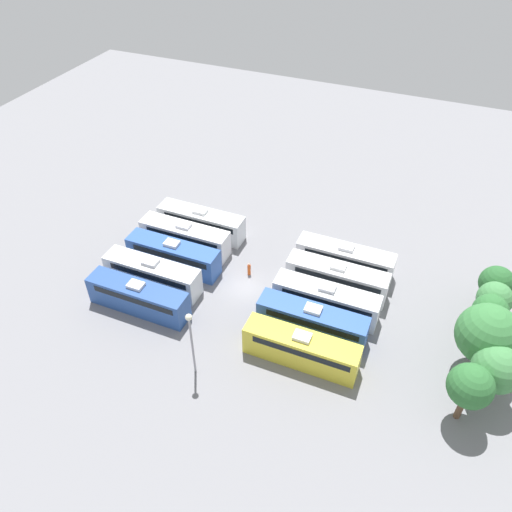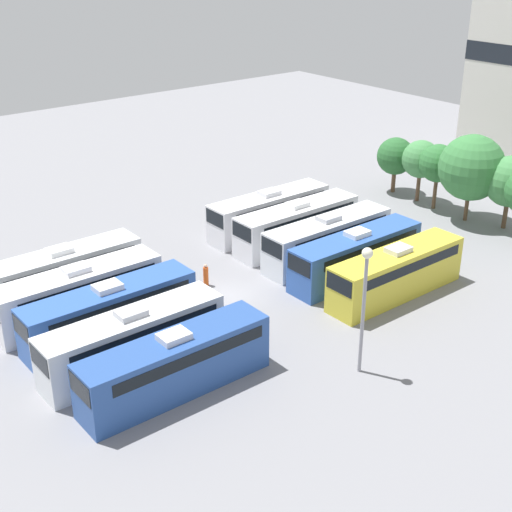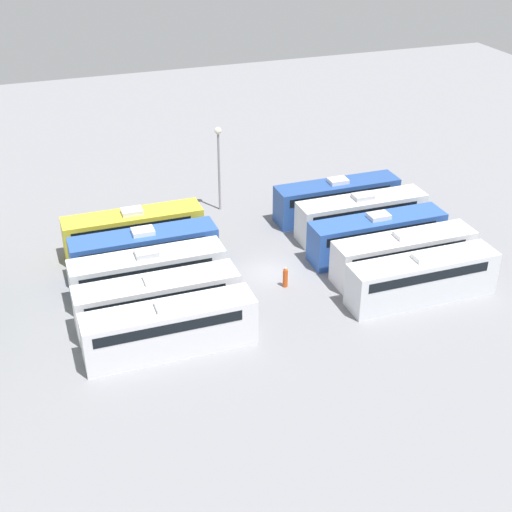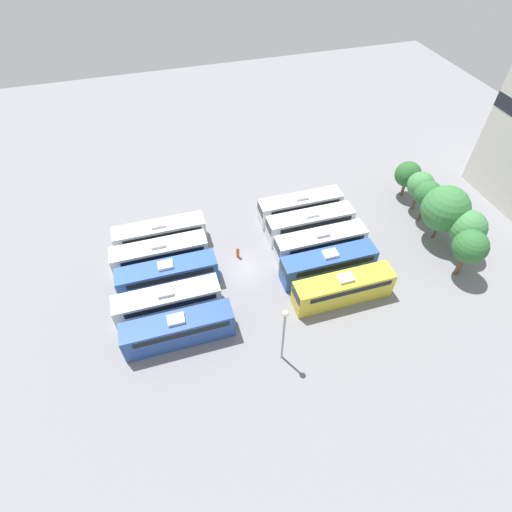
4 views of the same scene
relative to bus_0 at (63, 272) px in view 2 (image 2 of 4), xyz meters
The scene contains 18 objects.
ground_plane 11.20m from the bus_0, 51.71° to the left, with size 119.41×119.41×0.00m, color gray.
bus_0 is the anchor object (origin of this frame).
bus_1 3.34m from the bus_0, ahead, with size 2.53×10.81×3.54m.
bus_2 6.71m from the bus_0, ahead, with size 2.53×10.81×3.54m.
bus_3 10.34m from the bus_0, ahead, with size 2.53×10.81×3.54m.
bus_4 13.89m from the bus_0, ahead, with size 2.53×10.81×3.54m.
bus_5 17.92m from the bus_0, 90.13° to the left, with size 2.53×10.81×3.54m.
bus_6 18.24m from the bus_0, 79.52° to the left, with size 2.53×10.81×3.54m.
bus_7 19.09m from the bus_0, 68.88° to the left, with size 2.53×10.81×3.54m.
bus_8 20.14m from the bus_0, 59.64° to the left, with size 2.53×10.81×3.54m.
bus_9 22.28m from the bus_0, 51.73° to the left, with size 2.53×10.81×3.54m.
worker_person 9.59m from the bus_0, 60.63° to the left, with size 0.36×0.36×1.62m.
light_pole 21.00m from the bus_0, 25.58° to the left, with size 0.60×0.60×7.55m.
tree_0 33.28m from the bus_0, 90.50° to the left, with size 3.44×3.44×5.19m.
tree_1 33.25m from the bus_0, 85.23° to the left, with size 3.37×3.37×5.62m.
tree_2 33.17m from the bus_0, 81.47° to the left, with size 3.31×3.31×5.80m.
tree_3 33.73m from the bus_0, 75.49° to the left, with size 5.48×5.48×7.40m.
tree_4 35.57m from the bus_0, 71.18° to the left, with size 4.16×4.16×6.12m.
Camera 2 is at (34.46, -25.22, 22.52)m, focal length 50.00 mm.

